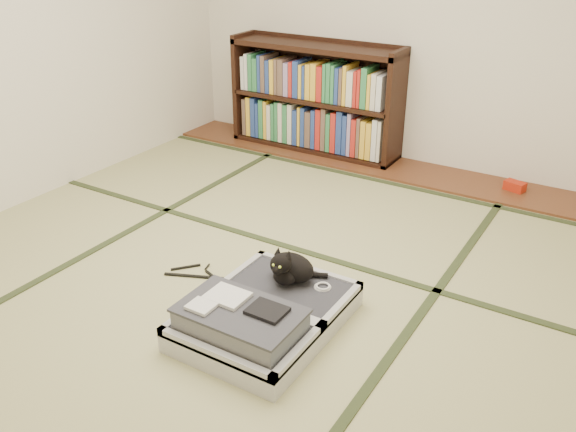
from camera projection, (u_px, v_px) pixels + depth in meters
The scene contains 10 objects.
floor at pixel (250, 275), 3.58m from camera, with size 4.50×4.50×0.00m, color tan.
wood_strip at pixel (386, 166), 5.10m from camera, with size 4.00×0.50×0.02m, color brown.
red_item at pixel (515, 186), 4.62m from camera, with size 0.15×0.09×0.07m, color #AD220D.
room_shell at pixel (241, 15), 2.93m from camera, with size 4.50×4.50×4.50m.
tatami_borders at pixel (293, 240), 3.95m from camera, with size 4.00×4.50×0.01m.
bookcase at pixel (315, 101), 5.30m from camera, with size 1.54×0.35×0.99m.
suitcase at pixel (262, 316), 3.05m from camera, with size 0.66×0.88×0.26m.
cat at pixel (290, 268), 3.23m from camera, with size 0.29×0.30×0.24m.
cable_coil at pixel (323, 287), 3.21m from camera, with size 0.09×0.09×0.02m.
hanger at pixel (197, 274), 3.57m from camera, with size 0.36×0.23×0.01m.
Camera 1 is at (1.79, -2.49, 1.89)m, focal length 38.00 mm.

